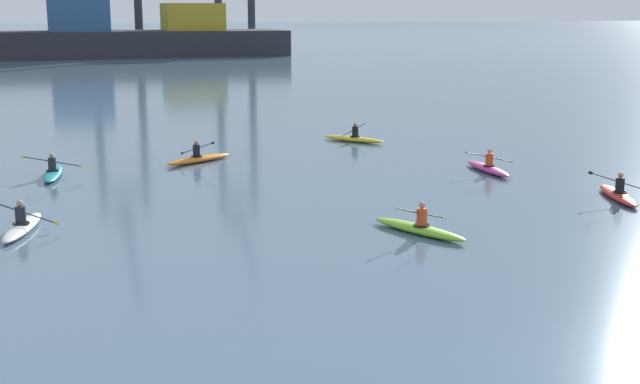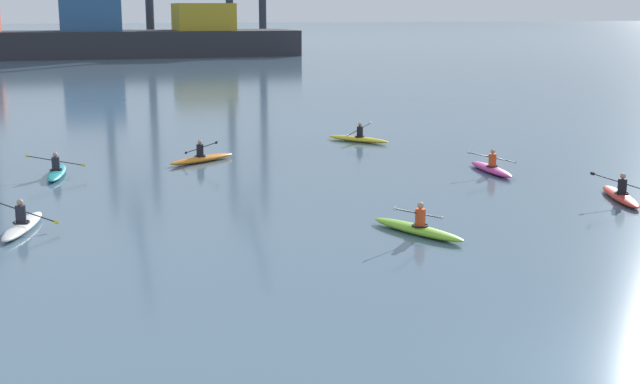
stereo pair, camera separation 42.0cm
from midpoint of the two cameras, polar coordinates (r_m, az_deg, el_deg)
name	(u,v)px [view 1 (the left image)]	position (r m, az deg, el deg)	size (l,w,h in m)	color
container_barge	(77,36)	(119.30, -16.17, 10.09)	(55.61, 11.86, 8.93)	#28282D
kayak_magenta	(488,168)	(34.14, 10.92, 1.63)	(2.24, 3.42, 0.95)	#C13384
kayak_orange	(198,158)	(36.06, -8.54, 2.27)	(3.23, 2.25, 1.02)	orange
kayak_teal	(53,172)	(34.19, -17.91, 1.26)	(2.24, 3.45, 0.95)	teal
kayak_yellow	(354,138)	(41.29, 1.99, 3.65)	(2.54, 3.06, 0.95)	yellow
kayak_lime	(419,228)	(24.45, 6.22, -2.42)	(2.04, 3.35, 0.99)	#7ABC2D
kayak_red	(618,194)	(30.36, 19.11, -0.15)	(2.11, 3.41, 1.00)	red
kayak_white	(22,226)	(26.08, -19.89, -2.16)	(2.11, 3.44, 1.06)	silver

